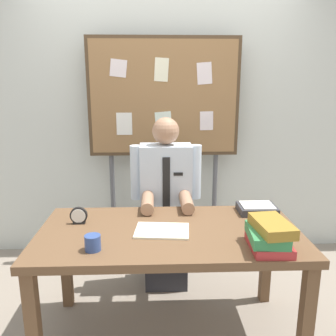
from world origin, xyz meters
The scene contains 10 objects.
ground_plane centered at (0.00, 0.00, 0.00)m, with size 12.00×12.00×0.00m, color gray.
back_wall centered at (0.00, 1.33, 1.35)m, with size 6.40×0.08×2.70m, color silver.
desk centered at (0.00, 0.00, 0.67)m, with size 1.62×0.84×0.75m.
person centered at (0.00, 0.63, 0.65)m, with size 0.55×0.56×1.39m.
bulletin_board centered at (0.00, 1.13, 1.48)m, with size 1.33×0.09×2.03m.
book_stack centered at (0.54, -0.27, 0.83)m, with size 0.23×0.31×0.17m.
open_notebook centered at (-0.05, -0.02, 0.76)m, with size 0.33×0.23×0.01m, color #F4EFCC.
desk_clock centered at (-0.58, 0.13, 0.81)m, with size 0.11×0.04×0.11m.
coffee_mug centered at (-0.43, -0.25, 0.80)m, with size 0.09×0.09×0.09m, color #334C8C.
paper_tray centered at (0.63, 0.28, 0.78)m, with size 0.26×0.20×0.06m.
Camera 1 is at (-0.09, -2.03, 1.65)m, focal length 37.67 mm.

